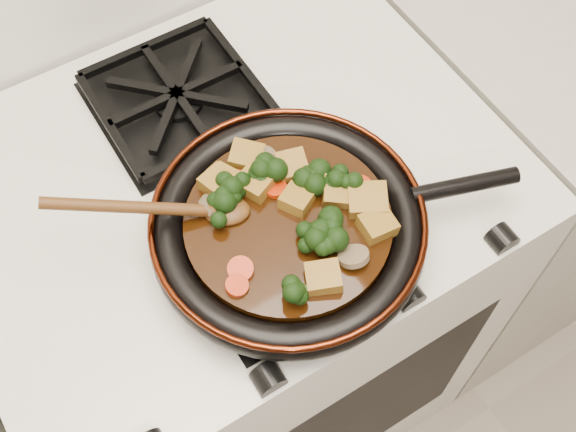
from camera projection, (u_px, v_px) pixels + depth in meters
stove at (243, 305)px, 1.37m from camera, size 0.76×0.60×0.90m
burner_grate_front at (279, 245)px, 0.91m from camera, size 0.23×0.23×0.03m
burner_grate_back at (178, 98)px, 1.03m from camera, size 0.23×0.23×0.03m
skillet at (290, 226)px, 0.89m from camera, size 0.46×0.34×0.05m
braising_sauce at (288, 225)px, 0.89m from camera, size 0.26×0.26×0.02m
tofu_cube_0 at (257, 182)px, 0.90m from camera, size 0.06×0.06×0.03m
tofu_cube_1 at (225, 182)px, 0.90m from camera, size 0.05×0.05×0.03m
tofu_cube_2 at (367, 201)px, 0.88m from camera, size 0.06×0.06×0.03m
tofu_cube_3 at (324, 278)px, 0.83m from camera, size 0.05×0.05×0.03m
tofu_cube_4 at (338, 193)px, 0.89m from camera, size 0.05×0.06×0.03m
tofu_cube_5 at (377, 225)px, 0.87m from camera, size 0.04×0.04×0.03m
tofu_cube_6 at (293, 167)px, 0.91m from camera, size 0.05×0.05×0.03m
tofu_cube_7 at (297, 200)px, 0.88m from camera, size 0.05×0.05×0.02m
tofu_cube_8 at (220, 184)px, 0.89m from camera, size 0.05×0.05×0.03m
tofu_cube_9 at (246, 157)px, 0.92m from camera, size 0.06×0.06×0.03m
broccoli_floret_0 at (223, 210)px, 0.87m from camera, size 0.08×0.09×0.07m
broccoli_floret_1 at (314, 179)px, 0.90m from camera, size 0.09×0.08×0.06m
broccoli_floret_2 at (325, 227)px, 0.86m from camera, size 0.08×0.09×0.06m
broccoli_floret_3 at (235, 187)px, 0.89m from camera, size 0.08×0.07×0.06m
broccoli_floret_4 at (340, 185)px, 0.89m from camera, size 0.08×0.08×0.06m
broccoli_floret_5 at (268, 175)px, 0.90m from camera, size 0.08×0.08×0.06m
broccoli_floret_6 at (325, 238)px, 0.86m from camera, size 0.09×0.09×0.07m
broccoli_floret_7 at (301, 289)px, 0.82m from camera, size 0.08×0.09×0.07m
broccoli_floret_8 at (311, 238)px, 0.85m from camera, size 0.09×0.09×0.06m
carrot_coin_0 at (361, 187)px, 0.90m from camera, size 0.03×0.03×0.01m
carrot_coin_1 at (275, 188)px, 0.90m from camera, size 0.03×0.03×0.01m
carrot_coin_2 at (241, 269)px, 0.84m from camera, size 0.03×0.03×0.02m
carrot_coin_3 at (370, 211)px, 0.88m from camera, size 0.03×0.03×0.02m
carrot_coin_4 at (245, 162)px, 0.92m from camera, size 0.03×0.03×0.02m
carrot_coin_5 at (237, 286)px, 0.83m from camera, size 0.03×0.03×0.01m
mushroom_slice_0 at (213, 207)px, 0.88m from camera, size 0.03×0.04×0.03m
mushroom_slice_1 at (354, 256)px, 0.85m from camera, size 0.04×0.04×0.02m
mushroom_slice_2 at (265, 157)px, 0.92m from camera, size 0.04×0.04×0.02m
wooden_spoon at (179, 209)px, 0.86m from camera, size 0.14×0.08×0.22m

